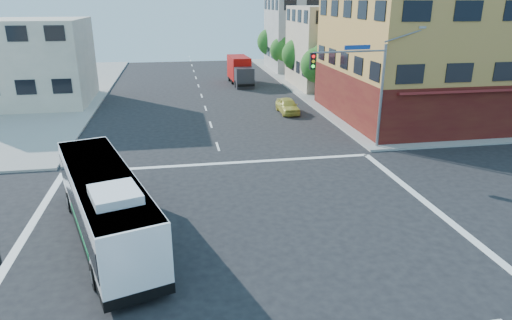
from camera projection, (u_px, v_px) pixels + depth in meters
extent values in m
plane|color=black|center=(246.00, 237.00, 19.75)|extent=(120.00, 120.00, 0.00)
cube|color=gray|center=(476.00, 79.00, 57.96)|extent=(50.00, 50.00, 0.15)
cube|color=#B48140|center=(449.00, 34.00, 37.87)|extent=(18.00, 15.00, 14.00)
cube|color=#591F14|center=(441.00, 93.00, 39.54)|extent=(18.09, 15.08, 4.00)
cube|color=maroon|center=(499.00, 90.00, 32.41)|extent=(16.00, 1.60, 0.51)
cube|color=#BDB090|center=(346.00, 47.00, 52.60)|extent=(12.00, 10.00, 9.00)
cube|color=#A8A8A3|center=(312.00, 34.00, 65.43)|extent=(12.00, 10.00, 10.00)
cube|color=beige|center=(22.00, 63.00, 43.48)|extent=(12.00, 10.00, 8.00)
cylinder|color=gray|center=(381.00, 98.00, 30.38)|extent=(0.18, 0.18, 7.00)
cylinder|color=gray|center=(350.00, 52.00, 28.70)|extent=(5.01, 0.62, 0.12)
cube|color=black|center=(313.00, 61.00, 28.23)|extent=(0.32, 0.30, 1.00)
sphere|color=#FF0C0C|center=(314.00, 56.00, 27.97)|extent=(0.20, 0.20, 0.20)
sphere|color=yellow|center=(313.00, 61.00, 28.07)|extent=(0.20, 0.20, 0.20)
sphere|color=#19FF33|center=(313.00, 66.00, 28.17)|extent=(0.20, 0.20, 0.20)
cube|color=navy|center=(357.00, 47.00, 28.75)|extent=(1.80, 0.22, 0.28)
cube|color=gray|center=(422.00, 27.00, 29.52)|extent=(0.50, 0.22, 0.14)
cylinder|color=#332212|center=(317.00, 88.00, 47.36)|extent=(0.28, 0.28, 1.92)
sphere|color=#1F5418|center=(318.00, 65.00, 46.56)|extent=(3.60, 3.60, 3.60)
sphere|color=#1F5418|center=(323.00, 56.00, 46.05)|extent=(2.52, 2.52, 2.52)
cylinder|color=#332212|center=(297.00, 76.00, 54.78)|extent=(0.28, 0.28, 1.99)
sphere|color=#1F5418|center=(298.00, 55.00, 53.94)|extent=(3.80, 3.80, 3.80)
sphere|color=#1F5418|center=(302.00, 47.00, 53.41)|extent=(2.66, 2.66, 2.66)
cylinder|color=#332212|center=(282.00, 67.00, 62.22)|extent=(0.28, 0.28, 1.89)
sphere|color=#1F5418|center=(282.00, 50.00, 61.45)|extent=(3.40, 3.40, 3.40)
sphere|color=#1F5418|center=(286.00, 44.00, 60.96)|extent=(2.38, 2.38, 2.38)
cylinder|color=#332212|center=(270.00, 59.00, 69.62)|extent=(0.28, 0.28, 2.03)
sphere|color=#1F5418|center=(270.00, 42.00, 68.75)|extent=(4.00, 4.00, 4.00)
sphere|color=#1F5418|center=(273.00, 35.00, 68.21)|extent=(2.80, 2.80, 2.80)
cube|color=black|center=(108.00, 227.00, 19.52)|extent=(5.61, 11.26, 0.41)
cube|color=white|center=(105.00, 203.00, 19.14)|extent=(5.59, 11.24, 2.62)
cube|color=black|center=(105.00, 200.00, 19.09)|extent=(5.54, 10.94, 1.15)
cube|color=black|center=(85.00, 163.00, 23.69)|extent=(2.07, 0.71, 1.24)
cube|color=#E5590C|center=(83.00, 146.00, 23.40)|extent=(1.69, 0.58, 0.26)
cube|color=white|center=(102.00, 175.00, 18.73)|extent=(5.48, 11.01, 0.11)
cube|color=white|center=(115.00, 194.00, 16.35)|extent=(2.18, 2.43, 0.33)
cube|color=#037534|center=(79.00, 228.00, 18.46)|extent=(1.56, 4.83, 0.26)
cube|color=#037534|center=(137.00, 216.00, 19.50)|extent=(1.56, 4.83, 0.26)
cylinder|color=black|center=(71.00, 202.00, 22.00)|extent=(0.55, 1.00, 0.96)
cylinder|color=#99999E|center=(68.00, 202.00, 21.94)|extent=(0.18, 0.47, 0.48)
cylinder|color=black|center=(117.00, 193.00, 22.96)|extent=(0.55, 1.00, 0.96)
cylinder|color=#99999E|center=(120.00, 193.00, 23.02)|extent=(0.18, 0.47, 0.48)
cylinder|color=black|center=(95.00, 276.00, 16.10)|extent=(0.55, 1.00, 0.96)
cylinder|color=#99999E|center=(92.00, 277.00, 16.04)|extent=(0.18, 0.47, 0.48)
cylinder|color=black|center=(156.00, 261.00, 17.06)|extent=(0.55, 1.00, 0.96)
cylinder|color=#99999E|center=(160.00, 260.00, 17.12)|extent=(0.18, 0.47, 0.48)
cube|color=#292A2F|center=(244.00, 78.00, 52.47)|extent=(2.12, 2.04, 2.32)
cube|color=black|center=(245.00, 76.00, 51.57)|extent=(1.87, 0.14, 0.89)
cube|color=#A50A07|center=(239.00, 68.00, 55.35)|extent=(2.33, 5.06, 2.67)
cube|color=black|center=(241.00, 80.00, 54.83)|extent=(2.23, 7.19, 0.27)
cylinder|color=black|center=(236.00, 84.00, 52.69)|extent=(0.28, 0.90, 0.89)
cylinder|color=black|center=(252.00, 84.00, 53.06)|extent=(0.28, 0.90, 0.89)
cylinder|color=black|center=(232.00, 80.00, 55.07)|extent=(0.28, 0.90, 0.89)
cylinder|color=black|center=(247.00, 80.00, 55.44)|extent=(0.28, 0.90, 0.89)
cylinder|color=black|center=(229.00, 78.00, 57.12)|extent=(0.28, 0.90, 0.89)
cylinder|color=black|center=(244.00, 77.00, 57.49)|extent=(0.28, 0.90, 0.89)
imported|color=gold|center=(288.00, 106.00, 41.00)|extent=(1.62, 3.95, 1.34)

